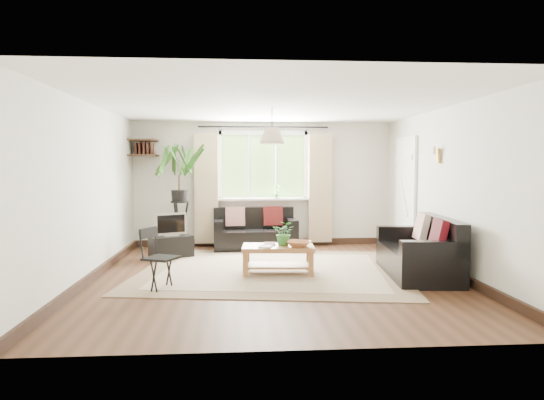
{
  "coord_description": "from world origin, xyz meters",
  "views": [
    {
      "loc": [
        -0.52,
        -6.7,
        1.55
      ],
      "look_at": [
        0.0,
        0.4,
        1.05
      ],
      "focal_mm": 32.0,
      "sensor_mm": 36.0,
      "label": 1
    }
  ],
  "objects": [
    {
      "name": "wall_front",
      "position": [
        0.0,
        -2.75,
        1.2
      ],
      "size": [
        5.0,
        0.02,
        2.4
      ],
      "primitive_type": "cube",
      "color": "beige",
      "rests_on": "floor"
    },
    {
      "name": "wall_right",
      "position": [
        2.5,
        0.0,
        1.2
      ],
      "size": [
        0.02,
        5.5,
        2.4
      ],
      "primitive_type": "cube",
      "color": "beige",
      "rests_on": "floor"
    },
    {
      "name": "floor",
      "position": [
        0.0,
        0.0,
        0.0
      ],
      "size": [
        5.5,
        5.5,
        0.0
      ],
      "primitive_type": "plane",
      "color": "#321F10",
      "rests_on": "ground"
    },
    {
      "name": "ceiling",
      "position": [
        0.0,
        0.0,
        2.4
      ],
      "size": [
        5.5,
        5.5,
        0.0
      ],
      "primitive_type": "plane",
      "rotation": [
        3.14,
        0.0,
        0.0
      ],
      "color": "white",
      "rests_on": "floor"
    },
    {
      "name": "tv",
      "position": [
        -1.63,
        1.53,
        0.57
      ],
      "size": [
        0.55,
        0.39,
        0.41
      ],
      "primitive_type": null,
      "rotation": [
        0.0,
        0.0,
        0.45
      ],
      "color": "#A5A5AA",
      "rests_on": "tv_stand"
    },
    {
      "name": "book_b",
      "position": [
        -0.13,
        0.26,
        0.42
      ],
      "size": [
        0.18,
        0.23,
        0.02
      ],
      "primitive_type": "imported",
      "rotation": [
        0.0,
        0.0,
        -0.06
      ],
      "color": "brown",
      "rests_on": "coffee_table"
    },
    {
      "name": "sill_plant",
      "position": [
        0.25,
        2.63,
        1.06
      ],
      "size": [
        0.14,
        0.1,
        0.27
      ],
      "primitive_type": "imported",
      "color": "#2D6023",
      "rests_on": "window"
    },
    {
      "name": "wall_back",
      "position": [
        0.0,
        2.75,
        1.2
      ],
      "size": [
        5.0,
        0.02,
        2.4
      ],
      "primitive_type": "cube",
      "color": "beige",
      "rests_on": "floor"
    },
    {
      "name": "wall_sconce",
      "position": [
        2.43,
        0.3,
        1.74
      ],
      "size": [
        0.12,
        0.12,
        0.28
      ],
      "primitive_type": null,
      "color": "beige",
      "rests_on": "wall_right"
    },
    {
      "name": "door",
      "position": [
        2.47,
        1.7,
        1.0
      ],
      "size": [
        0.06,
        0.96,
        2.06
      ],
      "primitive_type": "cube",
      "color": "silver",
      "rests_on": "wall_right"
    },
    {
      "name": "corner_shelf",
      "position": [
        -2.25,
        2.5,
        1.89
      ],
      "size": [
        0.5,
        0.5,
        0.34
      ],
      "primitive_type": null,
      "color": "black",
      "rests_on": "wall_back"
    },
    {
      "name": "bowl",
      "position": [
        0.35,
        0.02,
        0.45
      ],
      "size": [
        0.43,
        0.43,
        0.08
      ],
      "primitive_type": "imported",
      "rotation": [
        0.0,
        0.0,
        -0.38
      ],
      "color": "#A26038",
      "rests_on": "coffee_table"
    },
    {
      "name": "wall_left",
      "position": [
        -2.5,
        0.0,
        1.2
      ],
      "size": [
        0.02,
        5.5,
        2.4
      ],
      "primitive_type": "cube",
      "color": "beige",
      "rests_on": "floor"
    },
    {
      "name": "rug",
      "position": [
        -0.01,
        0.38,
        0.01
      ],
      "size": [
        4.23,
        3.76,
        0.02
      ],
      "primitive_type": "cube",
      "rotation": [
        0.0,
        0.0,
        -0.14
      ],
      "color": "beige",
      "rests_on": "floor"
    },
    {
      "name": "sofa_right",
      "position": [
        2.02,
        -0.11,
        0.39
      ],
      "size": [
        1.75,
        1.0,
        0.79
      ],
      "primitive_type": null,
      "rotation": [
        0.0,
        0.0,
        -1.67
      ],
      "color": "black",
      "rests_on": "floor"
    },
    {
      "name": "palm_stand",
      "position": [
        -1.58,
        2.31,
        0.98
      ],
      "size": [
        0.93,
        0.93,
        1.96
      ],
      "primitive_type": null,
      "rotation": [
        0.0,
        0.0,
        -0.26
      ],
      "color": "black",
      "rests_on": "floor"
    },
    {
      "name": "table_plant",
      "position": [
        0.16,
        0.17,
        0.59
      ],
      "size": [
        0.4,
        0.38,
        0.35
      ],
      "primitive_type": "imported",
      "rotation": [
        0.0,
        0.0,
        -0.39
      ],
      "color": "#2F6D2B",
      "rests_on": "coffee_table"
    },
    {
      "name": "book_a",
      "position": [
        -0.2,
        0.06,
        0.42
      ],
      "size": [
        0.23,
        0.28,
        0.02
      ],
      "primitive_type": "imported",
      "rotation": [
        0.0,
        0.0,
        -0.28
      ],
      "color": "silver",
      "rests_on": "coffee_table"
    },
    {
      "name": "sofa_back",
      "position": [
        -0.18,
        2.31,
        0.36
      ],
      "size": [
        1.57,
        0.84,
        0.72
      ],
      "primitive_type": null,
      "rotation": [
        0.0,
        0.0,
        0.05
      ],
      "color": "black",
      "rests_on": "floor"
    },
    {
      "name": "folding_chair",
      "position": [
        -1.46,
        -0.63,
        0.39
      ],
      "size": [
        0.54,
        0.54,
        0.78
      ],
      "primitive_type": null,
      "rotation": [
        0.0,
        0.0,
        1.13
      ],
      "color": "black",
      "rests_on": "floor"
    },
    {
      "name": "window",
      "position": [
        0.0,
        2.71,
        1.55
      ],
      "size": [
        2.5,
        0.16,
        2.16
      ],
      "primitive_type": null,
      "color": "white",
      "rests_on": "wall_back"
    },
    {
      "name": "tv_stand",
      "position": [
        -1.63,
        1.53,
        0.19
      ],
      "size": [
        0.79,
        0.65,
        0.37
      ],
      "primitive_type": "cube",
      "rotation": [
        0.0,
        0.0,
        0.45
      ],
      "color": "black",
      "rests_on": "floor"
    },
    {
      "name": "coffee_table",
      "position": [
        0.07,
        0.13,
        0.21
      ],
      "size": [
        1.05,
        0.63,
        0.41
      ],
      "primitive_type": null,
      "rotation": [
        0.0,
        0.0,
        -0.07
      ],
      "color": "brown",
      "rests_on": "floor"
    },
    {
      "name": "pendant_lamp",
      "position": [
        0.0,
        0.4,
        2.05
      ],
      "size": [
        0.36,
        0.36,
        0.54
      ],
      "primitive_type": null,
      "color": "beige",
      "rests_on": "ceiling"
    }
  ]
}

